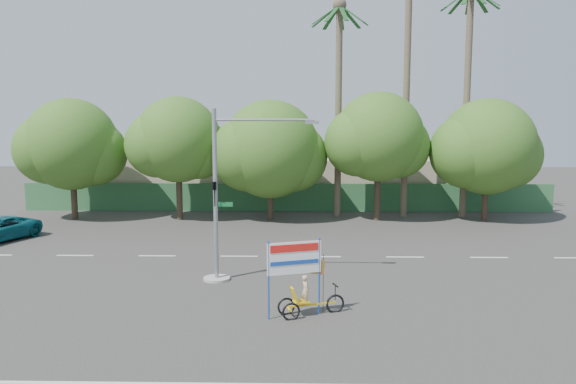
{
  "coord_description": "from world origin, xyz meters",
  "views": [
    {
      "loc": [
        0.9,
        -18.41,
        6.56
      ],
      "look_at": [
        0.42,
        5.25,
        3.5
      ],
      "focal_mm": 35.0,
      "sensor_mm": 36.0,
      "label": 1
    }
  ],
  "objects": [
    {
      "name": "palm_tall",
      "position": [
        8.0,
        19.5,
        10.46
      ],
      "size": [
        3.73,
        3.79,
        17.45
      ],
      "color": "#70604C",
      "rests_on": "ground"
    },
    {
      "name": "tree_far_right",
      "position": [
        12.95,
        18.0,
        4.64
      ],
      "size": [
        7.38,
        6.2,
        7.94
      ],
      "color": "#473828",
      "rests_on": "ground"
    },
    {
      "name": "tree_far_left",
      "position": [
        -14.05,
        18.0,
        4.76
      ],
      "size": [
        7.14,
        6.0,
        7.96
      ],
      "color": "#473828",
      "rests_on": "ground"
    },
    {
      "name": "palm_mid",
      "position": [
        12.0,
        19.5,
        9.4
      ],
      "size": [
        3.73,
        3.79,
        15.45
      ],
      "color": "#70604C",
      "rests_on": "ground"
    },
    {
      "name": "tree_right",
      "position": [
        5.95,
        18.0,
        5.24
      ],
      "size": [
        6.9,
        5.8,
        8.36
      ],
      "color": "#473828",
      "rests_on": "ground"
    },
    {
      "name": "building_left",
      "position": [
        -10.0,
        26.0,
        2.0
      ],
      "size": [
        12.0,
        8.0,
        4.0
      ],
      "primitive_type": "cube",
      "color": "#B7A791",
      "rests_on": "ground"
    },
    {
      "name": "ground",
      "position": [
        0.0,
        0.0,
        0.0
      ],
      "size": [
        120.0,
        120.0,
        0.0
      ],
      "primitive_type": "plane",
      "color": "#33302D",
      "rests_on": "ground"
    },
    {
      "name": "tree_left",
      "position": [
        -7.05,
        18.0,
        5.06
      ],
      "size": [
        6.66,
        5.6,
        8.07
      ],
      "color": "#473828",
      "rests_on": "ground"
    },
    {
      "name": "traffic_signal",
      "position": [
        -2.2,
        3.98,
        2.92
      ],
      "size": [
        4.72,
        1.1,
        7.0
      ],
      "color": "gray",
      "rests_on": "ground"
    },
    {
      "name": "palm_short",
      "position": [
        3.5,
        19.5,
        8.86
      ],
      "size": [
        3.73,
        3.79,
        14.45
      ],
      "color": "#70604C",
      "rests_on": "ground"
    },
    {
      "name": "building_right",
      "position": [
        8.0,
        26.0,
        1.8
      ],
      "size": [
        14.0,
        8.0,
        3.6
      ],
      "primitive_type": "cube",
      "color": "#B7A791",
      "rests_on": "ground"
    },
    {
      "name": "fence",
      "position": [
        0.0,
        21.5,
        1.0
      ],
      "size": [
        38.0,
        0.08,
        2.0
      ],
      "primitive_type": "cube",
      "color": "#336B3D",
      "rests_on": "ground"
    },
    {
      "name": "trike_billboard",
      "position": [
        0.98,
        -0.21,
        1.08
      ],
      "size": [
        2.62,
        1.14,
        2.69
      ],
      "rotation": [
        0.0,
        0.0,
        0.32
      ],
      "color": "black",
      "rests_on": "ground"
    },
    {
      "name": "tree_center",
      "position": [
        -1.05,
        18.0,
        4.47
      ],
      "size": [
        7.62,
        6.4,
        7.85
      ],
      "color": "#473828",
      "rests_on": "ground"
    }
  ]
}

